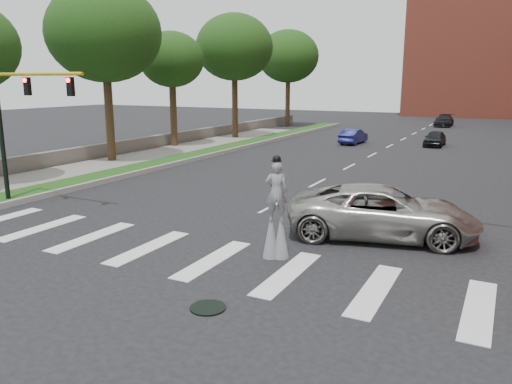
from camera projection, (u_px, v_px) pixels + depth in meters
name	position (u px, v px, depth m)	size (l,w,h in m)	color
ground_plane	(161.00, 263.00, 15.45)	(160.00, 160.00, 0.00)	black
grass_median	(202.00, 154.00, 37.91)	(2.00, 60.00, 0.25)	#194112
median_curb	(214.00, 154.00, 37.44)	(0.20, 60.00, 0.28)	#989893
sidewalk_left	(72.00, 172.00, 30.56)	(4.00, 60.00, 0.18)	slate
stone_wall	(160.00, 141.00, 42.00)	(0.50, 56.00, 1.10)	#615B53
manhole	(208.00, 308.00, 12.37)	(0.90, 0.90, 0.04)	black
building_backdrop	(496.00, 58.00, 78.61)	(26.00, 14.00, 18.00)	#BB4F3B
traffic_signal	(18.00, 114.00, 21.50)	(5.30, 0.23, 6.20)	black
stilt_performer	(276.00, 216.00, 15.66)	(0.82, 0.69, 3.31)	#372516
suv_crossing	(383.00, 212.00, 17.88)	(3.08, 6.68, 1.86)	#A29F99
car_near	(435.00, 138.00, 43.18)	(1.57, 3.89, 1.33)	black
car_mid	(353.00, 136.00, 44.72)	(1.41, 4.04, 1.33)	navy
car_far	(444.00, 121.00, 61.98)	(2.00, 4.93, 1.43)	black
tree_2	(104.00, 33.00, 32.70)	(7.53, 7.53, 11.80)	#372516
tree_3	(172.00, 60.00, 40.73)	(5.30, 5.30, 9.50)	#372516
tree_4	(234.00, 48.00, 46.73)	(7.28, 7.28, 11.71)	#372516
tree_5	(288.00, 57.00, 60.02)	(7.37, 7.37, 11.56)	#372516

